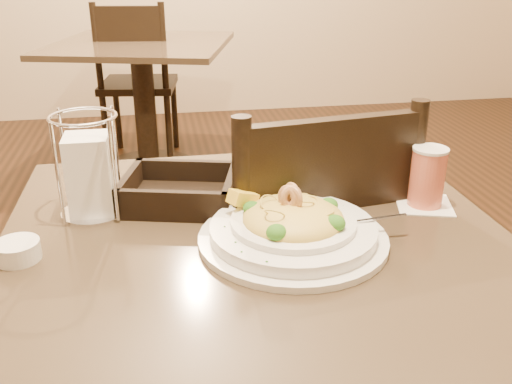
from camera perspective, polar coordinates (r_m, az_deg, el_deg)
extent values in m
cube|color=#4D3E2C|center=(1.01, 0.19, -5.37)|extent=(0.90, 0.90, 0.03)
cylinder|color=black|center=(3.39, -10.59, 2.53)|extent=(0.52, 0.52, 0.03)
cylinder|color=black|center=(3.29, -11.04, 8.22)|extent=(0.12, 0.12, 0.67)
cube|color=#4D3E2C|center=(3.22, -11.53, 14.21)|extent=(1.10, 1.10, 0.03)
cube|color=black|center=(1.40, 3.65, -8.98)|extent=(0.48, 0.48, 0.04)
cylinder|color=black|center=(1.73, 6.83, -11.46)|extent=(0.04, 0.04, 0.43)
cylinder|color=black|center=(1.63, -5.04, -13.79)|extent=(0.04, 0.04, 0.43)
cylinder|color=black|center=(1.22, 14.99, -1.63)|extent=(0.04, 0.04, 0.46)
cylinder|color=black|center=(1.08, -1.36, -4.25)|extent=(0.04, 0.04, 0.46)
cube|color=black|center=(1.10, 7.60, 1.80)|extent=(0.36, 0.08, 0.22)
cube|color=black|center=(3.48, -11.64, 10.48)|extent=(0.47, 0.47, 0.04)
cylinder|color=black|center=(3.69, -8.14, 7.66)|extent=(0.04, 0.04, 0.43)
cylinder|color=black|center=(3.74, -13.68, 7.47)|extent=(0.04, 0.04, 0.43)
cylinder|color=black|center=(3.35, -8.71, 5.99)|extent=(0.04, 0.04, 0.43)
cylinder|color=black|center=(3.41, -14.77, 5.79)|extent=(0.04, 0.04, 0.43)
cylinder|color=black|center=(3.24, -9.25, 14.21)|extent=(0.04, 0.04, 0.46)
cylinder|color=black|center=(3.30, -15.65, 13.84)|extent=(0.04, 0.04, 0.46)
cube|color=black|center=(3.25, -12.64, 15.78)|extent=(0.36, 0.08, 0.22)
cylinder|color=white|center=(0.99, 3.70, -4.68)|extent=(0.33, 0.33, 0.01)
cylinder|color=white|center=(0.99, 3.72, -3.84)|extent=(0.29, 0.29, 0.02)
cylinder|color=white|center=(0.98, 3.75, -3.04)|extent=(0.22, 0.22, 0.01)
ellipsoid|color=#DFC151|center=(0.98, 3.76, -2.71)|extent=(0.17, 0.17, 0.06)
cube|color=yellow|center=(1.02, -1.33, -0.63)|extent=(0.06, 0.05, 0.04)
cube|color=silver|center=(1.01, 11.58, -2.69)|extent=(0.12, 0.01, 0.01)
cube|color=silver|center=(0.99, 7.96, -2.80)|extent=(0.03, 0.02, 0.00)
torus|color=#DFC151|center=(0.93, 1.88, -2.15)|extent=(0.04, 0.04, 0.03)
torus|color=#DFC151|center=(1.02, 2.94, -1.12)|extent=(0.04, 0.05, 0.03)
torus|color=#DFC151|center=(1.01, 4.80, -0.85)|extent=(0.04, 0.04, 0.03)
torus|color=#DFC151|center=(0.99, 5.18, -1.14)|extent=(0.05, 0.05, 0.02)
torus|color=#DFC151|center=(0.93, 4.46, -3.08)|extent=(0.03, 0.03, 0.02)
torus|color=#DFC151|center=(0.96, 6.68, -2.33)|extent=(0.05, 0.05, 0.03)
torus|color=#DFC151|center=(0.98, 3.03, -2.00)|extent=(0.05, 0.04, 0.03)
torus|color=#DFC151|center=(0.99, 4.28, -1.13)|extent=(0.05, 0.05, 0.02)
torus|color=#DFC151|center=(0.95, 5.64, -2.81)|extent=(0.03, 0.04, 0.03)
torus|color=#DFC151|center=(0.97, 1.43, -1.17)|extent=(0.04, 0.04, 0.03)
torus|color=#DFC151|center=(1.00, 2.69, -1.25)|extent=(0.04, 0.04, 0.02)
torus|color=#DFC151|center=(0.97, 3.48, -1.28)|extent=(0.04, 0.04, 0.02)
torus|color=#DFC151|center=(0.97, 4.65, -1.14)|extent=(0.05, 0.04, 0.03)
torus|color=#DFC151|center=(0.96, 5.14, -2.12)|extent=(0.03, 0.03, 0.03)
torus|color=tan|center=(0.97, 3.57, -0.27)|extent=(0.03, 0.04, 0.04)
torus|color=tan|center=(0.96, 3.73, -0.63)|extent=(0.04, 0.04, 0.04)
torus|color=tan|center=(0.96, 3.53, -0.56)|extent=(0.04, 0.02, 0.04)
torus|color=tan|center=(0.96, 3.22, -0.56)|extent=(0.04, 0.04, 0.04)
ellipsoid|color=#245C15|center=(1.01, 7.27, -1.29)|extent=(0.03, 0.03, 0.03)
ellipsoid|color=#245C15|center=(1.04, 3.68, -0.45)|extent=(0.04, 0.04, 0.03)
ellipsoid|color=#245C15|center=(0.99, -0.39, -1.65)|extent=(0.03, 0.03, 0.02)
ellipsoid|color=#245C15|center=(0.91, 2.10, -4.07)|extent=(0.04, 0.04, 0.03)
ellipsoid|color=#245C15|center=(0.95, 7.86, -3.12)|extent=(0.04, 0.04, 0.03)
cube|color=#266619|center=(1.06, 8.67, -1.38)|extent=(0.00, 0.00, 0.00)
cube|color=#266619|center=(0.90, -1.45, -5.98)|extent=(0.00, 0.00, 0.00)
cube|color=#266619|center=(0.92, -2.06, -5.03)|extent=(0.00, 0.00, 0.00)
cube|color=#266619|center=(1.08, 6.89, -0.89)|extent=(0.00, 0.00, 0.00)
cube|color=#266619|center=(1.10, 6.33, -0.40)|extent=(0.00, 0.00, 0.00)
cube|color=#266619|center=(0.87, 1.09, -6.97)|extent=(0.00, 0.00, 0.00)
cube|color=#266619|center=(1.08, 2.05, -0.61)|extent=(0.00, 0.00, 0.00)
cube|color=#266619|center=(1.04, 9.07, -1.87)|extent=(0.00, 0.00, 0.00)
cube|color=#266619|center=(1.08, 4.11, -0.69)|extent=(0.00, 0.00, 0.00)
cube|color=#266619|center=(0.97, -3.16, -3.46)|extent=(0.00, 0.00, 0.00)
cube|color=white|center=(1.18, 16.44, -1.20)|extent=(0.13, 0.13, 0.00)
cylinder|color=#DE6A4E|center=(1.16, 16.76, 1.43)|extent=(0.07, 0.07, 0.11)
cylinder|color=white|center=(1.14, 17.09, 4.10)|extent=(0.07, 0.07, 0.01)
cube|color=black|center=(1.15, -7.57, -0.72)|extent=(0.25, 0.23, 0.02)
cube|color=black|center=(1.12, -2.56, 0.52)|extent=(0.06, 0.18, 0.04)
cube|color=black|center=(1.16, -12.56, 0.80)|extent=(0.06, 0.18, 0.04)
cube|color=black|center=(1.21, -6.89, 2.16)|extent=(0.21, 0.07, 0.04)
cube|color=black|center=(1.06, -8.51, -1.03)|extent=(0.21, 0.07, 0.04)
cylinder|color=silver|center=(1.14, -15.86, -1.91)|extent=(0.12, 0.12, 0.01)
torus|color=silver|center=(1.08, -16.96, 7.23)|extent=(0.12, 0.12, 0.01)
cube|color=white|center=(1.11, -16.30, 1.73)|extent=(0.10, 0.10, 0.15)
cylinder|color=silver|center=(1.07, -19.21, 1.61)|extent=(0.01, 0.01, 0.19)
cylinder|color=silver|center=(1.05, -14.06, 1.99)|extent=(0.01, 0.01, 0.19)
cylinder|color=silver|center=(1.15, -18.56, 3.36)|extent=(0.01, 0.01, 0.19)
cylinder|color=silver|center=(1.14, -13.81, 3.72)|extent=(0.01, 0.01, 0.19)
cylinder|color=white|center=(1.32, 6.48, 2.44)|extent=(0.18, 0.18, 0.01)
cylinder|color=white|center=(1.01, -22.74, -5.45)|extent=(0.09, 0.09, 0.03)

